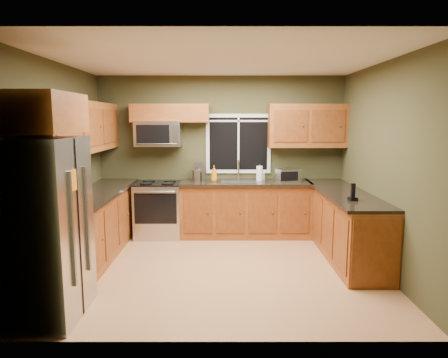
{
  "coord_description": "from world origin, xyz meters",
  "views": [
    {
      "loc": [
        0.05,
        -5.11,
        1.97
      ],
      "look_at": [
        0.05,
        0.35,
        1.15
      ],
      "focal_mm": 32.0,
      "sensor_mm": 36.0,
      "label": 1
    }
  ],
  "objects_px": {
    "paper_towel_roll": "(260,173)",
    "kettle": "(196,175)",
    "soap_bottle_a": "(214,173)",
    "refrigerator": "(43,229)",
    "toaster_oven": "(288,175)",
    "coffee_maker": "(199,173)",
    "microwave": "(158,134)",
    "range": "(159,209)",
    "soap_bottle_b": "(262,174)",
    "cordless_phone": "(353,195)"
  },
  "relations": [
    {
      "from": "range",
      "to": "coffee_maker",
      "type": "distance_m",
      "value": 0.92
    },
    {
      "from": "toaster_oven",
      "to": "kettle",
      "type": "height_order",
      "value": "kettle"
    },
    {
      "from": "paper_towel_roll",
      "to": "cordless_phone",
      "type": "relative_size",
      "value": 1.23
    },
    {
      "from": "soap_bottle_a",
      "to": "soap_bottle_b",
      "type": "xyz_separation_m",
      "value": [
        0.81,
        0.18,
        -0.04
      ]
    },
    {
      "from": "soap_bottle_b",
      "to": "coffee_maker",
      "type": "bearing_deg",
      "value": -173.84
    },
    {
      "from": "coffee_maker",
      "to": "soap_bottle_b",
      "type": "height_order",
      "value": "coffee_maker"
    },
    {
      "from": "kettle",
      "to": "soap_bottle_a",
      "type": "xyz_separation_m",
      "value": [
        0.29,
        0.05,
        0.02
      ]
    },
    {
      "from": "soap_bottle_a",
      "to": "cordless_phone",
      "type": "xyz_separation_m",
      "value": [
        1.81,
        -1.61,
        -0.07
      ]
    },
    {
      "from": "range",
      "to": "soap_bottle_a",
      "type": "xyz_separation_m",
      "value": [
        0.94,
        0.03,
        0.6
      ]
    },
    {
      "from": "refrigerator",
      "to": "toaster_oven",
      "type": "xyz_separation_m",
      "value": [
        2.85,
        2.74,
        0.15
      ]
    },
    {
      "from": "toaster_oven",
      "to": "soap_bottle_b",
      "type": "distance_m",
      "value": 0.48
    },
    {
      "from": "cordless_phone",
      "to": "kettle",
      "type": "bearing_deg",
      "value": 143.53
    },
    {
      "from": "kettle",
      "to": "cordless_phone",
      "type": "relative_size",
      "value": 1.11
    },
    {
      "from": "soap_bottle_b",
      "to": "cordless_phone",
      "type": "height_order",
      "value": "cordless_phone"
    },
    {
      "from": "soap_bottle_b",
      "to": "cordless_phone",
      "type": "distance_m",
      "value": 2.04
    },
    {
      "from": "cordless_phone",
      "to": "soap_bottle_a",
      "type": "bearing_deg",
      "value": 138.37
    },
    {
      "from": "microwave",
      "to": "paper_towel_roll",
      "type": "relative_size",
      "value": 2.76
    },
    {
      "from": "toaster_oven",
      "to": "soap_bottle_b",
      "type": "bearing_deg",
      "value": 149.76
    },
    {
      "from": "refrigerator",
      "to": "coffee_maker",
      "type": "height_order",
      "value": "refrigerator"
    },
    {
      "from": "refrigerator",
      "to": "kettle",
      "type": "height_order",
      "value": "refrigerator"
    },
    {
      "from": "microwave",
      "to": "range",
      "type": "bearing_deg",
      "value": -89.98
    },
    {
      "from": "range",
      "to": "soap_bottle_b",
      "type": "relative_size",
      "value": 5.27
    },
    {
      "from": "microwave",
      "to": "coffee_maker",
      "type": "distance_m",
      "value": 0.94
    },
    {
      "from": "cordless_phone",
      "to": "soap_bottle_b",
      "type": "bearing_deg",
      "value": 119.14
    },
    {
      "from": "paper_towel_roll",
      "to": "soap_bottle_a",
      "type": "relative_size",
      "value": 1.04
    },
    {
      "from": "soap_bottle_b",
      "to": "refrigerator",
      "type": "bearing_deg",
      "value": -129.33
    },
    {
      "from": "toaster_oven",
      "to": "kettle",
      "type": "xyz_separation_m",
      "value": [
        -1.52,
        0.01,
        0.0
      ]
    },
    {
      "from": "soap_bottle_b",
      "to": "paper_towel_roll",
      "type": "bearing_deg",
      "value": -111.28
    },
    {
      "from": "microwave",
      "to": "cordless_phone",
      "type": "height_order",
      "value": "microwave"
    },
    {
      "from": "paper_towel_roll",
      "to": "range",
      "type": "bearing_deg",
      "value": -177.35
    },
    {
      "from": "range",
      "to": "kettle",
      "type": "relative_size",
      "value": 3.79
    },
    {
      "from": "paper_towel_roll",
      "to": "coffee_maker",
      "type": "bearing_deg",
      "value": 179.27
    },
    {
      "from": "microwave",
      "to": "soap_bottle_b",
      "type": "xyz_separation_m",
      "value": [
        1.75,
        0.07,
        -0.7
      ]
    },
    {
      "from": "range",
      "to": "soap_bottle_a",
      "type": "relative_size",
      "value": 3.54
    },
    {
      "from": "toaster_oven",
      "to": "kettle",
      "type": "bearing_deg",
      "value": 179.58
    },
    {
      "from": "toaster_oven",
      "to": "soap_bottle_a",
      "type": "relative_size",
      "value": 1.57
    },
    {
      "from": "coffee_maker",
      "to": "soap_bottle_b",
      "type": "bearing_deg",
      "value": 6.16
    },
    {
      "from": "range",
      "to": "refrigerator",
      "type": "bearing_deg",
      "value": -103.97
    },
    {
      "from": "coffee_maker",
      "to": "microwave",
      "type": "bearing_deg",
      "value": 176.25
    },
    {
      "from": "paper_towel_roll",
      "to": "kettle",
      "type": "bearing_deg",
      "value": -174.51
    },
    {
      "from": "kettle",
      "to": "microwave",
      "type": "bearing_deg",
      "value": 166.06
    },
    {
      "from": "refrigerator",
      "to": "paper_towel_roll",
      "type": "bearing_deg",
      "value": 50.01
    },
    {
      "from": "refrigerator",
      "to": "soap_bottle_a",
      "type": "relative_size",
      "value": 6.8
    },
    {
      "from": "toaster_oven",
      "to": "paper_towel_roll",
      "type": "height_order",
      "value": "paper_towel_roll"
    },
    {
      "from": "coffee_maker",
      "to": "paper_towel_roll",
      "type": "height_order",
      "value": "coffee_maker"
    },
    {
      "from": "refrigerator",
      "to": "toaster_oven",
      "type": "relative_size",
      "value": 4.32
    },
    {
      "from": "soap_bottle_b",
      "to": "kettle",
      "type": "bearing_deg",
      "value": -168.28
    },
    {
      "from": "range",
      "to": "coffee_maker",
      "type": "relative_size",
      "value": 3.17
    },
    {
      "from": "coffee_maker",
      "to": "paper_towel_roll",
      "type": "xyz_separation_m",
      "value": [
        1.02,
        -0.01,
        -0.01
      ]
    },
    {
      "from": "toaster_oven",
      "to": "soap_bottle_b",
      "type": "relative_size",
      "value": 2.34
    }
  ]
}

